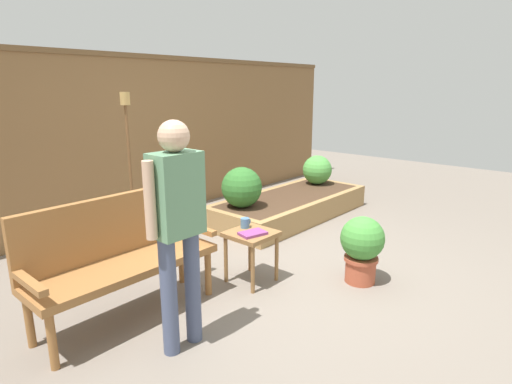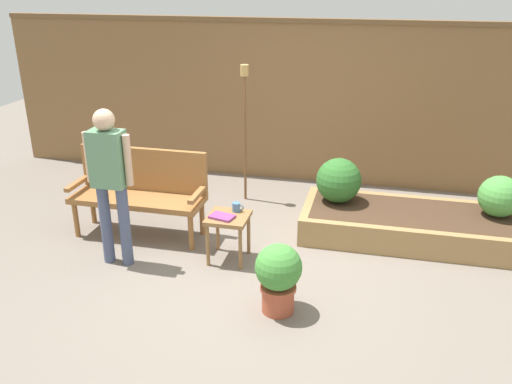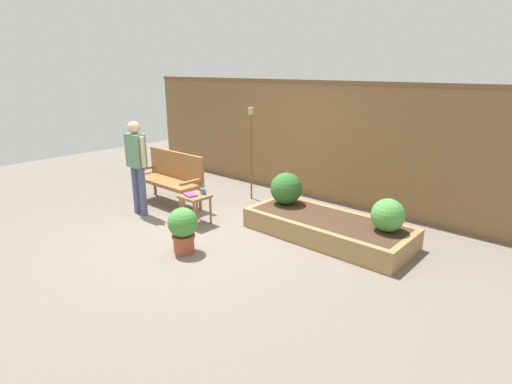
% 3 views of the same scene
% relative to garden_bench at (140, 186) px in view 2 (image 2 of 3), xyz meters
% --- Properties ---
extents(ground_plane, '(14.00, 14.00, 0.00)m').
position_rel_garden_bench_xyz_m(ground_plane, '(1.41, -0.54, -0.54)').
color(ground_plane, '#70665B').
extents(fence_back, '(8.40, 0.14, 2.16)m').
position_rel_garden_bench_xyz_m(fence_back, '(1.41, 2.06, 0.55)').
color(fence_back, brown).
rests_on(fence_back, ground_plane).
extents(garden_bench, '(1.44, 0.48, 0.94)m').
position_rel_garden_bench_xyz_m(garden_bench, '(0.00, 0.00, 0.00)').
color(garden_bench, '#936033').
rests_on(garden_bench, ground_plane).
extents(side_table, '(0.40, 0.40, 0.48)m').
position_rel_garden_bench_xyz_m(side_table, '(1.10, -0.38, -0.15)').
color(side_table, olive).
rests_on(side_table, ground_plane).
extents(cup_on_table, '(0.12, 0.08, 0.09)m').
position_rel_garden_bench_xyz_m(cup_on_table, '(1.15, -0.26, -0.02)').
color(cup_on_table, teal).
rests_on(cup_on_table, side_table).
extents(book_on_table, '(0.26, 0.21, 0.02)m').
position_rel_garden_bench_xyz_m(book_on_table, '(1.05, -0.44, -0.05)').
color(book_on_table, '#7F3875').
rests_on(book_on_table, side_table).
extents(potted_boxwood, '(0.40, 0.40, 0.62)m').
position_rel_garden_bench_xyz_m(potted_boxwood, '(1.75, -1.15, -0.19)').
color(potted_boxwood, '#A84C33').
rests_on(potted_boxwood, ground_plane).
extents(raised_planter_bed, '(2.40, 1.00, 0.30)m').
position_rel_garden_bench_xyz_m(raised_planter_bed, '(2.92, 0.54, -0.39)').
color(raised_planter_bed, '#997547').
rests_on(raised_planter_bed, ground_plane).
extents(shrub_near_bench, '(0.50, 0.50, 0.50)m').
position_rel_garden_bench_xyz_m(shrub_near_bench, '(2.08, 0.66, 0.01)').
color(shrub_near_bench, brown).
rests_on(shrub_near_bench, raised_planter_bed).
extents(shrub_far_corner, '(0.44, 0.44, 0.44)m').
position_rel_garden_bench_xyz_m(shrub_far_corner, '(3.75, 0.66, -0.03)').
color(shrub_far_corner, brown).
rests_on(shrub_far_corner, raised_planter_bed).
extents(tiki_torch, '(0.10, 0.10, 1.70)m').
position_rel_garden_bench_xyz_m(tiki_torch, '(0.87, 1.17, 0.62)').
color(tiki_torch, brown).
rests_on(tiki_torch, ground_plane).
extents(person_by_bench, '(0.47, 0.20, 1.56)m').
position_rel_garden_bench_xyz_m(person_by_bench, '(0.04, -0.70, 0.39)').
color(person_by_bench, '#475170').
rests_on(person_by_bench, ground_plane).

